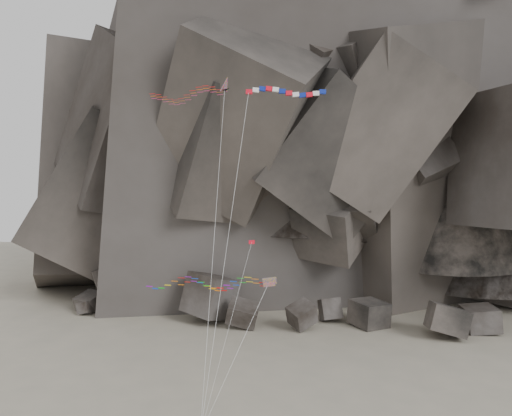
% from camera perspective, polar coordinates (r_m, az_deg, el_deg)
% --- Properties ---
extents(headland, '(110.00, 70.00, 84.00)m').
position_cam_1_polar(headland, '(119.79, 5.80, 11.67)').
color(headland, '#504842').
rests_on(headland, ground).
extents(boulder_field, '(72.82, 14.12, 9.29)m').
position_cam_1_polar(boulder_field, '(86.30, -0.66, -11.15)').
color(boulder_field, '#47423F').
rests_on(boulder_field, ground).
extents(delta_kite, '(10.73, 13.84, 33.24)m').
position_cam_1_polar(delta_kite, '(57.61, -8.38, 12.66)').
color(delta_kite, red).
rests_on(delta_kite, ground).
extents(banner_kite, '(10.06, 10.27, 31.20)m').
position_cam_1_polar(banner_kite, '(50.26, 3.29, 12.77)').
color(banner_kite, red).
rests_on(banner_kite, ground).
extents(parafoil_kite, '(14.83, 9.26, 12.42)m').
position_cam_1_polar(parafoil_kite, '(52.39, -6.18, -8.50)').
color(parafoil_kite, gold).
rests_on(parafoil_kite, ground).
extents(pennant_kite, '(2.95, 9.35, 15.89)m').
position_cam_1_polar(pennant_kite, '(49.83, -1.41, -7.16)').
color(pennant_kite, red).
rests_on(pennant_kite, ground).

